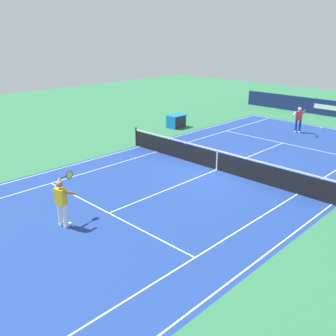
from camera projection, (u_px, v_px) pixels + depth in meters
ground_plane at (217, 170)px, 18.01m from camera, size 60.00×60.00×0.00m
court_slab at (217, 170)px, 18.01m from camera, size 24.20×11.40×0.00m
court_line_markings at (217, 170)px, 18.01m from camera, size 23.85×11.05×0.01m
tennis_net at (217, 160)px, 17.85m from camera, size 0.10×11.70×1.08m
tennis_player_near at (62, 201)px, 12.52m from camera, size 1.00×0.85×1.70m
tennis_player_far at (299, 118)px, 24.34m from camera, size 0.95×0.90×1.70m
tennis_ball at (189, 151)px, 20.68m from camera, size 0.07×0.07×0.07m
equipment_cart_tarped at (176, 121)px, 25.86m from camera, size 1.25×0.84×0.85m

